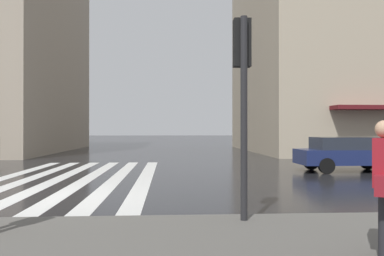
{
  "coord_description": "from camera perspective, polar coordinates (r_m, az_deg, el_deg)",
  "views": [
    {
      "loc": [
        -10.23,
        -2.85,
        1.71
      ],
      "look_at": [
        3.74,
        -3.7,
        1.78
      ],
      "focal_mm": 36.89,
      "sensor_mm": 36.0,
      "label": 1
    }
  ],
  "objects": [
    {
      "name": "ground_plane",
      "position": [
        10.76,
        -19.03,
        -9.4
      ],
      "size": [
        220.0,
        220.0,
        0.0
      ],
      "primitive_type": "plane",
      "color": "black"
    },
    {
      "name": "car_navy",
      "position": [
        17.39,
        21.52,
        -3.39
      ],
      "size": [
        1.85,
        4.1,
        1.41
      ],
      "color": "navy",
      "rests_on": "ground_plane"
    },
    {
      "name": "pedestrian_in_red_jacket",
      "position": [
        5.42,
        26.03,
        -6.41
      ],
      "size": [
        0.63,
        0.51,
        1.68
      ],
      "color": "maroon",
      "rests_on": "sidewalk_pavement"
    },
    {
      "name": "zebra_crossing",
      "position": [
        14.71,
        -16.55,
        -6.91
      ],
      "size": [
        13.0,
        5.5,
        0.01
      ],
      "color": "silver",
      "rests_on": "ground_plane"
    },
    {
      "name": "haussmann_block_corner",
      "position": [
        35.97,
        24.54,
        11.19
      ],
      "size": [
        17.98,
        20.15,
        18.05
      ],
      "color": "tan",
      "rests_on": "ground_plane"
    },
    {
      "name": "traffic_signal_post",
      "position": [
        7.06,
        7.33,
        7.75
      ],
      "size": [
        0.44,
        0.3,
        3.53
      ],
      "color": "#232326",
      "rests_on": "sidewalk_pavement"
    }
  ]
}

